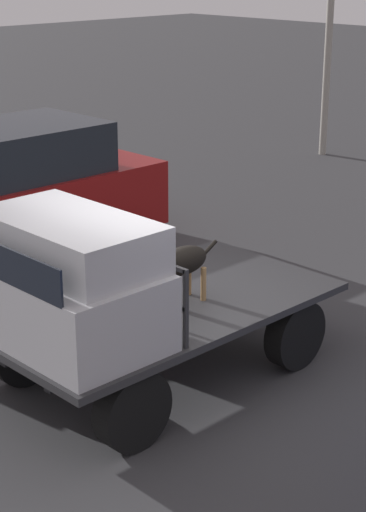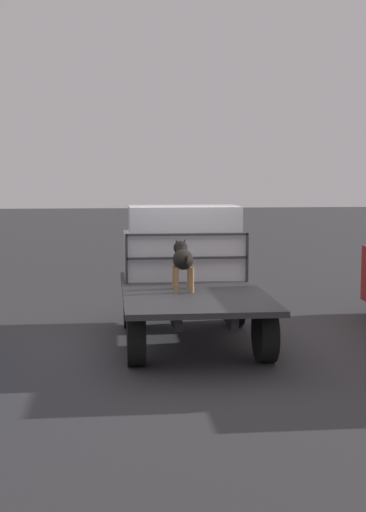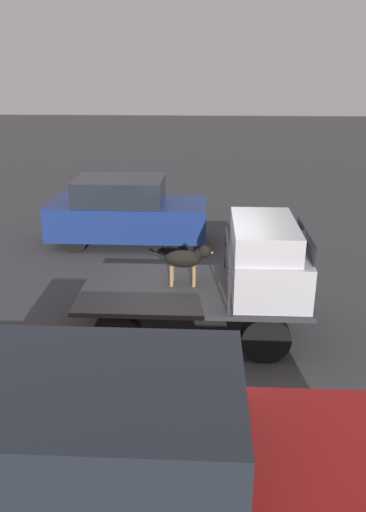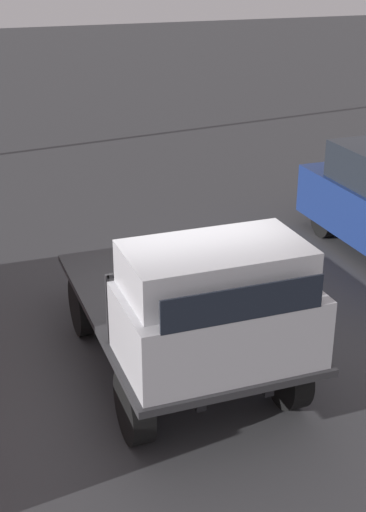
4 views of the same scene
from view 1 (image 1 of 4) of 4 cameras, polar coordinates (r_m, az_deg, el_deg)
The scene contains 5 objects.
ground_plane at distance 9.43m, azimuth -1.42°, elevation -7.85°, with size 80.00×80.00×0.00m, color #38383A.
flatbed_truck at distance 9.17m, azimuth -1.45°, elevation -4.46°, with size 3.81×2.09×0.84m.
truck_cab at distance 8.14m, azimuth -7.84°, elevation -1.77°, with size 1.21×1.97×1.19m.
truck_headboard at distance 8.53m, azimuth -4.34°, elevation -0.91°, with size 0.04×1.97×0.79m.
dog at distance 8.87m, azimuth -0.35°, elevation -0.40°, with size 1.03×0.30×0.75m.
Camera 1 is at (5.66, 6.16, 4.36)m, focal length 60.00 mm.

